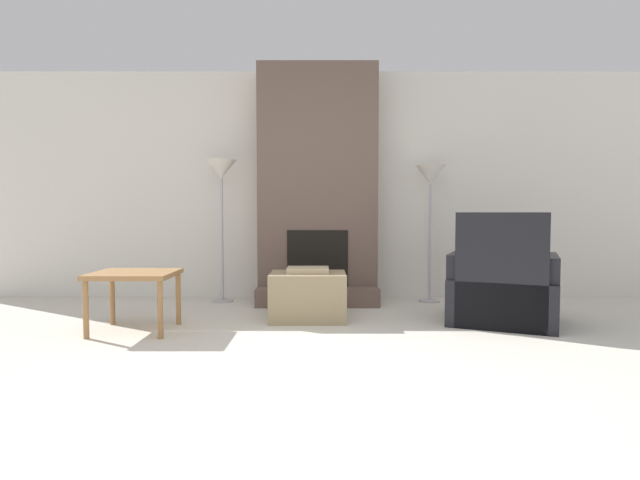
{
  "coord_description": "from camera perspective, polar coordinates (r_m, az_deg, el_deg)",
  "views": [
    {
      "loc": [
        0.03,
        -2.76,
        0.99
      ],
      "look_at": [
        0.0,
        2.61,
        0.69
      ],
      "focal_mm": 28.0,
      "sensor_mm": 36.0,
      "label": 1
    }
  ],
  "objects": [
    {
      "name": "floor_lamp_right",
      "position": [
        5.63,
        12.8,
        6.4
      ],
      "size": [
        0.33,
        0.33,
        1.51
      ],
      "color": "#ADADB2",
      "rests_on": "ground_plane"
    },
    {
      "name": "armchair",
      "position": [
        4.71,
        20.36,
        -5.41
      ],
      "size": [
        1.14,
        1.09,
        0.99
      ],
      "rotation": [
        0.0,
        0.0,
        2.75
      ],
      "color": "black",
      "rests_on": "ground_plane"
    },
    {
      "name": "ottoman",
      "position": [
        4.61,
        -1.11,
        -6.35
      ],
      "size": [
        0.69,
        0.5,
        0.49
      ],
      "color": "#998460",
      "rests_on": "ground_plane"
    },
    {
      "name": "side_table",
      "position": [
        4.42,
        -20.18,
        -4.28
      ],
      "size": [
        0.66,
        0.58,
        0.5
      ],
      "color": "#9E7042",
      "rests_on": "ground_plane"
    },
    {
      "name": "floor_lamp_left",
      "position": [
        5.61,
        -10.92,
        7.0
      ],
      "size": [
        0.33,
        0.33,
        1.57
      ],
      "color": "#ADADB2",
      "rests_on": "ground_plane"
    },
    {
      "name": "ground_plane",
      "position": [
        2.93,
        -0.26,
        -16.55
      ],
      "size": [
        24.0,
        24.0,
        0.0
      ],
      "primitive_type": "plane",
      "color": "beige"
    },
    {
      "name": "wall_back",
      "position": [
        5.82,
        0.02,
        6.23
      ],
      "size": [
        8.28,
        0.06,
        2.6
      ],
      "primitive_type": "cube",
      "color": "silver",
      "rests_on": "ground_plane"
    },
    {
      "name": "fireplace",
      "position": [
        5.57,
        0.01,
        5.77
      ],
      "size": [
        1.3,
        0.69,
        2.6
      ],
      "color": "brown",
      "rests_on": "ground_plane"
    }
  ]
}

